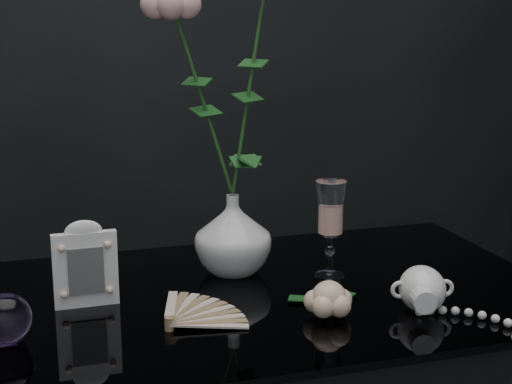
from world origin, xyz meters
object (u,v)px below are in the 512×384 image
object	(u,v)px
vase	(233,234)
pearl_jar	(422,287)
picture_frame	(85,263)
paperweight	(6,318)
wine_glass	(330,230)
loose_rose	(329,299)

from	to	relation	value
vase	pearl_jar	size ratio (longest dim) A/B	0.55
picture_frame	vase	bearing A→B (deg)	16.84
picture_frame	paperweight	xyz separation A→B (m)	(-0.12, -0.10, -0.03)
wine_glass	paperweight	size ratio (longest dim) A/B	2.44
vase	loose_rose	world-z (taller)	vase
paperweight	loose_rose	world-z (taller)	paperweight
vase	paperweight	bearing A→B (deg)	-154.00
vase	wine_glass	size ratio (longest dim) A/B	0.82
wine_glass	pearl_jar	distance (m)	0.20
loose_rose	pearl_jar	bearing A→B (deg)	-14.57
picture_frame	paperweight	size ratio (longest dim) A/B	1.98
vase	picture_frame	distance (m)	0.27
wine_glass	picture_frame	bearing A→B (deg)	-179.18
paperweight	pearl_jar	xyz separation A→B (m)	(0.61, -0.07, 0.00)
pearl_jar	picture_frame	bearing A→B (deg)	172.77
loose_rose	paperweight	bearing A→B (deg)	165.51
wine_glass	pearl_jar	world-z (taller)	wine_glass
paperweight	wine_glass	bearing A→B (deg)	11.72
picture_frame	paperweight	bearing A→B (deg)	-139.21
vase	loose_rose	distance (m)	0.25
wine_glass	picture_frame	distance (m)	0.41
vase	pearl_jar	world-z (taller)	vase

